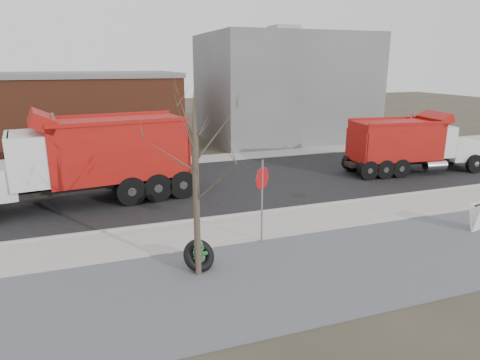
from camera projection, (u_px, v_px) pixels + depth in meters
name	position (u px, v px, depth m)	size (l,w,h in m)	color
ground	(266.00, 228.00, 15.62)	(120.00, 120.00, 0.00)	#383328
gravel_verge	(313.00, 270.00, 12.44)	(60.00, 5.00, 0.03)	slate
sidewalk	(263.00, 225.00, 15.84)	(60.00, 2.50, 0.06)	#9E9B93
curb	(251.00, 213.00, 17.01)	(60.00, 0.15, 0.11)	#9E9B93
road	(217.00, 184.00, 21.34)	(60.00, 9.40, 0.02)	black
far_sidewalk	(190.00, 160.00, 26.51)	(60.00, 2.00, 0.06)	#9E9B93
building_grey	(283.00, 87.00, 33.82)	(12.00, 10.00, 8.00)	gray
building_brick	(17.00, 115.00, 27.11)	(20.20, 8.20, 5.30)	brown
bare_tree	(195.00, 162.00, 11.35)	(3.20, 3.20, 5.20)	#382D23
fire_hydrant	(199.00, 256.00, 12.42)	(0.52, 0.51, 0.94)	#296C36
truck_tire	(199.00, 256.00, 12.43)	(1.20, 1.08, 0.96)	black
stop_sign	(262.00, 187.00, 13.89)	(0.65, 0.47, 2.85)	gray
sandwich_board	(479.00, 217.00, 15.25)	(0.81, 0.61, 1.00)	white
dump_truck_red_a	(411.00, 143.00, 23.21)	(8.09, 3.00, 3.24)	black
dump_truck_red_b	(86.00, 156.00, 17.99)	(9.75, 3.82, 4.01)	black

